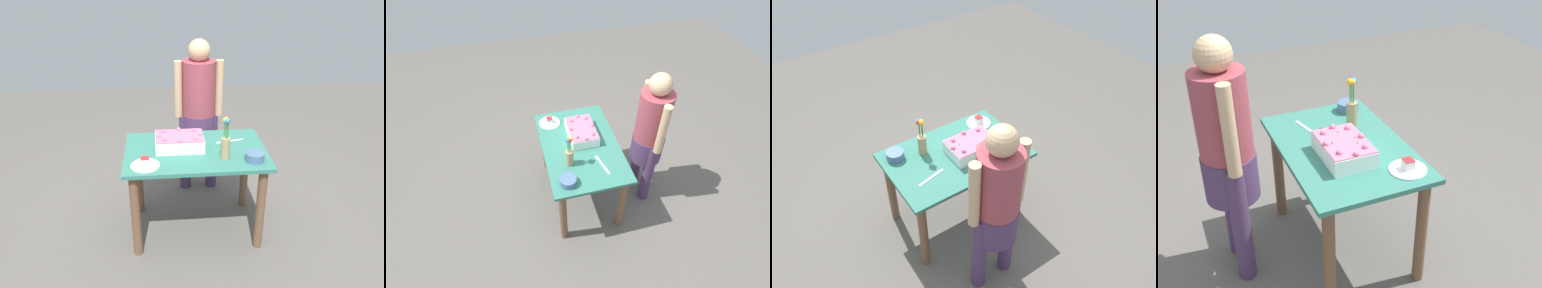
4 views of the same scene
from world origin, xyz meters
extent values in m
plane|color=#605A55|center=(0.00, 0.00, 0.00)|extent=(8.00, 8.00, 0.00)
cube|color=#347666|center=(0.00, 0.00, 0.74)|extent=(1.11, 0.72, 0.03)
cylinder|color=brown|center=(-0.48, -0.29, 0.36)|extent=(0.07, 0.07, 0.72)
cylinder|color=brown|center=(0.48, -0.29, 0.36)|extent=(0.07, 0.07, 0.72)
cylinder|color=brown|center=(-0.48, 0.29, 0.36)|extent=(0.07, 0.07, 0.72)
cylinder|color=brown|center=(0.48, 0.29, 0.36)|extent=(0.07, 0.07, 0.72)
cube|color=white|center=(-0.12, 0.05, 0.80)|extent=(0.38, 0.26, 0.10)
cube|color=#D86C8C|center=(-0.12, 0.05, 0.86)|extent=(0.37, 0.26, 0.01)
sphere|color=#D86C8C|center=(0.05, 0.05, 0.87)|extent=(0.04, 0.04, 0.04)
sphere|color=#D86C8C|center=(0.00, 0.12, 0.87)|extent=(0.04, 0.04, 0.04)
sphere|color=#D86C8C|center=(-0.12, 0.15, 0.87)|extent=(0.04, 0.04, 0.04)
sphere|color=#D86C8C|center=(-0.24, 0.12, 0.87)|extent=(0.04, 0.04, 0.04)
sphere|color=#D86C8C|center=(-0.29, 0.05, 0.87)|extent=(0.04, 0.04, 0.04)
sphere|color=#D86C8C|center=(-0.24, -0.03, 0.87)|extent=(0.04, 0.04, 0.04)
sphere|color=#D86C8C|center=(-0.12, -0.06, 0.87)|extent=(0.04, 0.04, 0.04)
sphere|color=#D86C8C|center=(0.00, -0.03, 0.87)|extent=(0.04, 0.04, 0.04)
cone|color=#2D8438|center=(-0.11, -0.03, 0.86)|extent=(0.02, 0.02, 0.02)
cone|color=#2D8438|center=(-0.12, 0.12, 0.86)|extent=(0.02, 0.02, 0.02)
cone|color=#2D8438|center=(-0.02, 0.04, 0.86)|extent=(0.02, 0.02, 0.02)
cone|color=#2D8438|center=(-0.18, -0.01, 0.86)|extent=(0.02, 0.02, 0.02)
cylinder|color=white|center=(-0.39, -0.22, 0.76)|extent=(0.21, 0.21, 0.01)
cube|color=white|center=(-0.39, -0.22, 0.79)|extent=(0.06, 0.06, 0.05)
cube|color=red|center=(-0.39, -0.22, 0.82)|extent=(0.06, 0.06, 0.01)
cube|color=silver|center=(0.30, 0.13, 0.76)|extent=(0.24, 0.07, 0.00)
cylinder|color=tan|center=(0.21, -0.15, 0.84)|extent=(0.07, 0.07, 0.16)
cylinder|color=#2D8438|center=(0.22, -0.15, 0.99)|extent=(0.01, 0.01, 0.14)
sphere|color=red|center=(0.22, -0.15, 1.06)|extent=(0.04, 0.04, 0.04)
cylinder|color=#2D8438|center=(0.21, -0.14, 0.99)|extent=(0.01, 0.01, 0.14)
sphere|color=#FCAD1F|center=(0.21, -0.14, 1.06)|extent=(0.04, 0.04, 0.04)
cylinder|color=#2D8438|center=(0.20, -0.15, 0.99)|extent=(0.01, 0.01, 0.14)
sphere|color=gold|center=(0.20, -0.15, 1.06)|extent=(0.03, 0.03, 0.03)
cylinder|color=#2D8438|center=(0.21, -0.17, 0.99)|extent=(0.01, 0.01, 0.14)
sphere|color=#3086C8|center=(0.21, -0.17, 1.06)|extent=(0.04, 0.04, 0.04)
cylinder|color=#4C6A92|center=(0.42, -0.22, 0.79)|extent=(0.14, 0.14, 0.07)
cylinder|color=#4A3259|center=(-0.03, 0.66, 0.39)|extent=(0.11, 0.11, 0.78)
cylinder|color=#4A3259|center=(0.23, 0.66, 0.39)|extent=(0.11, 0.11, 0.78)
cylinder|color=#4A3259|center=(0.10, 0.66, 0.66)|extent=(0.31, 0.31, 0.28)
cylinder|color=#983E49|center=(0.10, 0.66, 1.04)|extent=(0.30, 0.30, 0.52)
sphere|color=tan|center=(0.10, 0.66, 1.39)|extent=(0.20, 0.20, 0.20)
cylinder|color=tan|center=(-0.09, 0.66, 1.04)|extent=(0.08, 0.08, 0.52)
cylinder|color=tan|center=(0.28, 0.66, 1.04)|extent=(0.08, 0.08, 0.52)
camera|label=1|loc=(-0.26, -2.61, 2.10)|focal=35.00mm
camera|label=2|loc=(1.95, -0.53, 2.78)|focal=28.00mm
camera|label=3|loc=(1.19, 1.90, 2.75)|focal=35.00mm
camera|label=4|loc=(-2.29, 0.96, 2.21)|focal=45.00mm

